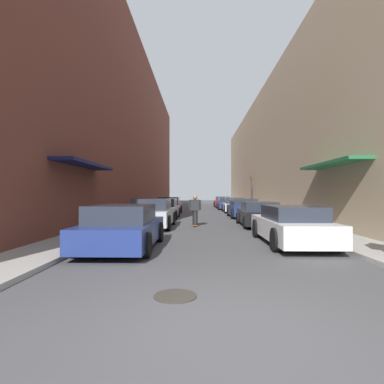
# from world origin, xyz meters

# --- Properties ---
(ground) EXTENTS (110.71, 110.71, 0.00)m
(ground) POSITION_xyz_m (0.00, 20.13, 0.00)
(ground) COLOR #424244
(curb_strip_left) EXTENTS (1.80, 50.32, 0.12)m
(curb_strip_left) POSITION_xyz_m (-4.67, 25.16, 0.06)
(curb_strip_left) COLOR gray
(curb_strip_left) RESTS_ON ground
(curb_strip_right) EXTENTS (1.80, 50.32, 0.12)m
(curb_strip_right) POSITION_xyz_m (4.67, 25.16, 0.06)
(curb_strip_right) COLOR gray
(curb_strip_right) RESTS_ON ground
(building_row_left) EXTENTS (4.90, 50.32, 15.60)m
(building_row_left) POSITION_xyz_m (-7.57, 25.16, 7.80)
(building_row_left) COLOR brown
(building_row_left) RESTS_ON ground
(building_row_right) EXTENTS (4.90, 50.32, 11.53)m
(building_row_right) POSITION_xyz_m (7.57, 25.16, 5.77)
(building_row_right) COLOR tan
(building_row_right) RESTS_ON ground
(parked_car_left_0) EXTENTS (2.06, 4.31, 1.33)m
(parked_car_left_0) POSITION_xyz_m (-2.66, 5.28, 0.64)
(parked_car_left_0) COLOR navy
(parked_car_left_0) RESTS_ON ground
(parked_car_left_1) EXTENTS (2.00, 4.37, 1.43)m
(parked_car_left_1) POSITION_xyz_m (-2.64, 11.03, 0.69)
(parked_car_left_1) COLOR #B7B7BC
(parked_car_left_1) RESTS_ON ground
(parked_car_left_2) EXTENTS (1.91, 4.19, 1.35)m
(parked_car_left_2) POSITION_xyz_m (-2.67, 16.41, 0.65)
(parked_car_left_2) COLOR #B7B7BC
(parked_car_left_2) RESTS_ON ground
(parked_car_left_3) EXTENTS (2.04, 3.99, 1.39)m
(parked_car_left_3) POSITION_xyz_m (-2.83, 21.29, 0.66)
(parked_car_left_3) COLOR maroon
(parked_car_left_3) RESTS_ON ground
(parked_car_right_0) EXTENTS (1.90, 4.62, 1.27)m
(parked_car_right_0) POSITION_xyz_m (2.68, 6.26, 0.62)
(parked_car_right_0) COLOR silver
(parked_car_right_0) RESTS_ON ground
(parked_car_right_1) EXTENTS (1.95, 4.17, 1.26)m
(parked_car_right_1) POSITION_xyz_m (2.74, 11.76, 0.61)
(parked_car_right_1) COLOR black
(parked_car_right_1) RESTS_ON ground
(parked_car_right_2) EXTENTS (1.95, 4.24, 1.33)m
(parked_car_right_2) POSITION_xyz_m (2.76, 17.41, 0.64)
(parked_car_right_2) COLOR navy
(parked_car_right_2) RESTS_ON ground
(parked_car_right_3) EXTENTS (1.92, 4.38, 1.33)m
(parked_car_right_3) POSITION_xyz_m (2.82, 23.25, 0.64)
(parked_car_right_3) COLOR silver
(parked_car_right_3) RESTS_ON ground
(parked_car_right_4) EXTENTS (1.97, 4.75, 1.28)m
(parked_car_right_4) POSITION_xyz_m (2.66, 28.76, 0.62)
(parked_car_right_4) COLOR navy
(parked_car_right_4) RESTS_ON ground
(parked_car_right_5) EXTENTS (2.05, 4.21, 1.33)m
(parked_car_right_5) POSITION_xyz_m (2.68, 34.20, 0.65)
(parked_car_right_5) COLOR maroon
(parked_car_right_5) RESTS_ON ground
(skateboarder) EXTENTS (0.61, 0.78, 1.60)m
(skateboarder) POSITION_xyz_m (-0.55, 11.57, 0.98)
(skateboarder) COLOR brown
(skateboarder) RESTS_ON ground
(manhole_cover) EXTENTS (0.70, 0.70, 0.02)m
(manhole_cover) POSITION_xyz_m (-0.76, 1.12, 0.01)
(manhole_cover) COLOR #332D28
(manhole_cover) RESTS_ON ground
(traffic_light) EXTENTS (0.16, 0.22, 3.43)m
(traffic_light) POSITION_xyz_m (5.15, 27.50, 2.25)
(traffic_light) COLOR #2D2D2D
(traffic_light) RESTS_ON curb_strip_right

